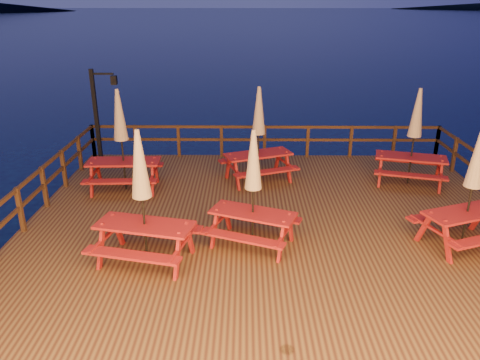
{
  "coord_description": "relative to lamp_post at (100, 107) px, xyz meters",
  "views": [
    {
      "loc": [
        -0.67,
        -10.42,
        5.53
      ],
      "look_at": [
        -0.79,
        0.6,
        1.2
      ],
      "focal_mm": 35.0,
      "sensor_mm": 36.0,
      "label": 1
    }
  ],
  "objects": [
    {
      "name": "picnic_table_1",
      "position": [
        4.9,
        -5.82,
        -0.43
      ],
      "size": [
        2.26,
        2.08,
        2.62
      ],
      "rotation": [
        0.0,
        0.0,
        -0.38
      ],
      "color": "maroon",
      "rests_on": "deck"
    },
    {
      "name": "picnic_table_0",
      "position": [
        5.11,
        -1.91,
        -0.34
      ],
      "size": [
        2.42,
        2.22,
        2.8
      ],
      "rotation": [
        0.0,
        0.0,
        0.38
      ],
      "color": "maroon",
      "rests_on": "deck"
    },
    {
      "name": "deck",
      "position": [
        5.39,
        -4.55,
        -2.0
      ],
      "size": [
        12.0,
        10.0,
        0.4
      ],
      "primitive_type": "cube",
      "color": "#452516",
      "rests_on": "ground"
    },
    {
      "name": "ground",
      "position": [
        5.39,
        -4.55,
        -2.2
      ],
      "size": [
        500.0,
        500.0,
        0.0
      ],
      "primitive_type": "plane",
      "color": "black",
      "rests_on": "ground"
    },
    {
      "name": "picnic_table_5",
      "position": [
        1.33,
        -2.66,
        -0.31
      ],
      "size": [
        2.06,
        1.72,
        2.86
      ],
      "rotation": [
        0.0,
        0.0,
        0.04
      ],
      "color": "maroon",
      "rests_on": "deck"
    },
    {
      "name": "lamp_post",
      "position": [
        0.0,
        0.0,
        0.0
      ],
      "size": [
        0.85,
        0.18,
        3.0
      ],
      "color": "black",
      "rests_on": "deck"
    },
    {
      "name": "railing",
      "position": [
        5.39,
        -2.77,
        -1.03
      ],
      "size": [
        11.8,
        9.75,
        1.1
      ],
      "color": "#382812",
      "rests_on": "deck"
    },
    {
      "name": "picnic_table_3",
      "position": [
        9.52,
        -2.13,
        -0.34
      ],
      "size": [
        2.32,
        2.08,
        2.8
      ],
      "rotation": [
        0.0,
        0.0,
        -0.27
      ],
      "color": "maroon",
      "rests_on": "deck"
    },
    {
      "name": "picnic_table_4",
      "position": [
        9.53,
        -5.79,
        -0.38
      ],
      "size": [
        2.34,
        2.14,
        2.72
      ],
      "rotation": [
        0.0,
        0.0,
        0.37
      ],
      "color": "maroon",
      "rests_on": "deck"
    },
    {
      "name": "deck_piles",
      "position": [
        5.39,
        -4.55,
        -2.5
      ],
      "size": [
        11.44,
        9.44,
        1.4
      ],
      "color": "#382812",
      "rests_on": "ground"
    },
    {
      "name": "picnic_table_2",
      "position": [
        2.7,
        -6.52,
        -0.33
      ],
      "size": [
        2.28,
        2.02,
        2.82
      ],
      "rotation": [
        0.0,
        0.0,
        -0.22
      ],
      "color": "maroon",
      "rests_on": "deck"
    }
  ]
}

